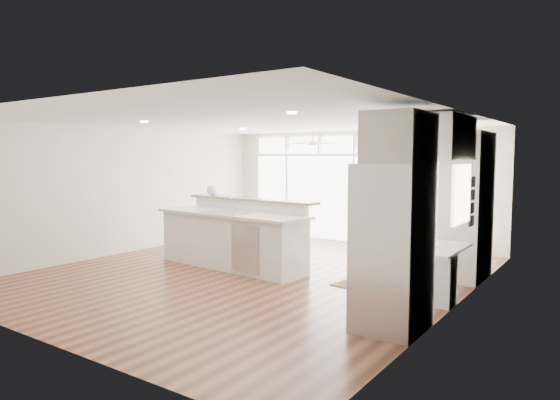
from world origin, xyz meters
The scene contains 24 objects.
floor centered at (0.00, 0.00, -0.01)m, with size 7.00×8.00×0.02m, color #492416.
ceiling centered at (0.00, 0.00, 2.70)m, with size 7.00×8.00×0.02m, color white.
wall_back centered at (0.00, 4.00, 1.35)m, with size 7.00×0.04×2.70m, color beige.
wall_front centered at (0.00, -4.00, 1.35)m, with size 7.00×0.04×2.70m, color beige.
wall_left centered at (-3.50, 0.00, 1.35)m, with size 0.04×8.00×2.70m, color beige.
wall_right centered at (3.50, 0.00, 1.35)m, with size 0.04×8.00×2.70m, color beige.
glass_wall centered at (0.00, 3.94, 1.05)m, with size 5.80×0.06×2.08m, color white.
transom_row centered at (0.00, 3.94, 2.38)m, with size 5.90×0.06×0.40m, color white.
desk_window centered at (3.46, 0.30, 1.55)m, with size 0.04×0.85×0.85m, color silver.
ceiling_fan centered at (-0.50, 2.80, 2.48)m, with size 1.16×1.16×0.32m, color silver.
recessed_lights centered at (0.00, 0.20, 2.68)m, with size 3.40×3.00×0.02m, color silver.
oven_cabinet centered at (3.17, 1.80, 1.25)m, with size 0.64×1.20×2.50m, color white.
desk_nook centered at (3.13, 0.30, 0.38)m, with size 0.72×1.30×0.76m, color white.
upper_cabinets centered at (3.17, 0.30, 2.35)m, with size 0.64×1.30×0.64m, color white.
refrigerator centered at (3.11, -1.35, 1.00)m, with size 0.76×0.90×2.00m, color #BBBBC0.
fridge_cabinet centered at (3.17, -1.35, 2.30)m, with size 0.64×0.90×0.60m, color white.
framed_photos centered at (3.46, 0.92, 1.40)m, with size 0.06×0.22×0.80m, color black.
kitchen_island centered at (-0.67, 0.14, 0.64)m, with size 3.21×1.21×1.28m, color white.
rug centered at (2.01, 0.27, 0.01)m, with size 0.92×0.66×0.01m, color #3A2812.
office_chair centered at (2.05, 1.00, 0.51)m, with size 0.53×0.49×1.03m, color black.
fishbowl centered at (-1.59, 0.62, 1.39)m, with size 0.23×0.23×0.23m, color silver.
monitor centered at (3.05, 0.30, 0.95)m, with size 0.07×0.45×0.37m, color black.
keyboard centered at (2.88, 0.30, 0.77)m, with size 0.13×0.35×0.02m, color silver.
potted_plant centered at (3.17, 1.80, 2.62)m, with size 0.27×0.30×0.23m, color #356129.
Camera 1 is at (5.36, -6.97, 2.08)m, focal length 32.00 mm.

